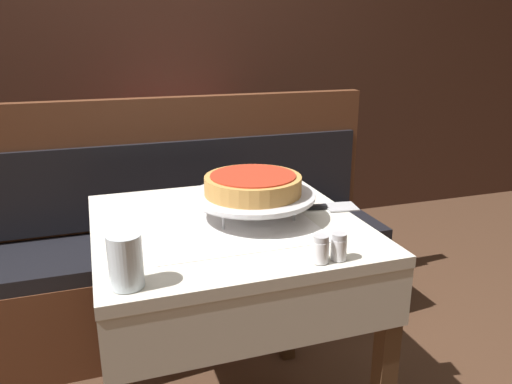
# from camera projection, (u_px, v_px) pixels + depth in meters

# --- Properties ---
(dining_table_front) EXTENTS (0.74, 0.74, 0.76)m
(dining_table_front) POSITION_uv_depth(u_px,v_px,m) (227.00, 258.00, 1.45)
(dining_table_front) COLOR beige
(dining_table_front) RESTS_ON ground_plane
(dining_table_rear) EXTENTS (0.65, 0.65, 0.76)m
(dining_table_rear) POSITION_uv_depth(u_px,v_px,m) (185.00, 150.00, 2.76)
(dining_table_rear) COLOR red
(dining_table_rear) RESTS_ON ground_plane
(booth_bench) EXTENTS (1.74, 0.45, 1.01)m
(booth_bench) POSITION_uv_depth(u_px,v_px,m) (190.00, 262.00, 2.19)
(booth_bench) COLOR brown
(booth_bench) RESTS_ON ground_plane
(back_wall_panel) EXTENTS (6.00, 0.04, 2.40)m
(back_wall_panel) POSITION_uv_depth(u_px,v_px,m) (143.00, 45.00, 2.94)
(back_wall_panel) COLOR #3D2319
(back_wall_panel) RESTS_ON ground_plane
(pizza_pan_stand) EXTENTS (0.36, 0.36, 0.07)m
(pizza_pan_stand) POSITION_uv_depth(u_px,v_px,m) (253.00, 197.00, 1.42)
(pizza_pan_stand) COLOR #ADADB2
(pizza_pan_stand) RESTS_ON dining_table_front
(deep_dish_pizza) EXTENTS (0.27, 0.27, 0.06)m
(deep_dish_pizza) POSITION_uv_depth(u_px,v_px,m) (253.00, 184.00, 1.41)
(deep_dish_pizza) COLOR #C68E47
(deep_dish_pizza) RESTS_ON pizza_pan_stand
(pizza_server) EXTENTS (0.28, 0.09, 0.01)m
(pizza_server) POSITION_uv_depth(u_px,v_px,m) (315.00, 207.00, 1.51)
(pizza_server) COLOR #BCBCC1
(pizza_server) RESTS_ON dining_table_front
(water_glass_near) EXTENTS (0.07, 0.07, 0.12)m
(water_glass_near) POSITION_uv_depth(u_px,v_px,m) (126.00, 261.00, 1.03)
(water_glass_near) COLOR silver
(water_glass_near) RESTS_ON dining_table_front
(salt_shaker) EXTENTS (0.04, 0.04, 0.07)m
(salt_shaker) POSITION_uv_depth(u_px,v_px,m) (321.00, 249.00, 1.15)
(salt_shaker) COLOR silver
(salt_shaker) RESTS_ON dining_table_front
(pepper_shaker) EXTENTS (0.04, 0.04, 0.07)m
(pepper_shaker) POSITION_uv_depth(u_px,v_px,m) (339.00, 247.00, 1.17)
(pepper_shaker) COLOR silver
(pepper_shaker) RESTS_ON dining_table_front
(condiment_caddy) EXTENTS (0.14, 0.14, 0.17)m
(condiment_caddy) POSITION_uv_depth(u_px,v_px,m) (167.00, 121.00, 2.74)
(condiment_caddy) COLOR black
(condiment_caddy) RESTS_ON dining_table_rear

